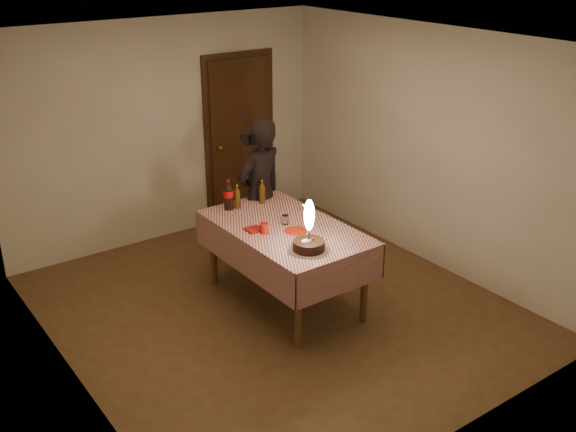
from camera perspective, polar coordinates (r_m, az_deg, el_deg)
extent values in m
cube|color=brown|center=(6.75, -0.96, -7.81)|extent=(4.00, 4.50, 0.01)
cube|color=silver|center=(8.05, -10.33, 7.06)|extent=(4.00, 0.04, 2.60)
cube|color=silver|center=(4.68, 15.03, -5.23)|extent=(4.00, 0.04, 2.60)
cube|color=silver|center=(5.39, -18.77, -1.85)|extent=(0.04, 4.50, 2.60)
cube|color=silver|center=(7.45, 11.74, 5.68)|extent=(0.04, 4.50, 2.60)
cube|color=silver|center=(5.86, -1.13, 14.61)|extent=(4.00, 4.50, 0.04)
cube|color=#472814|center=(8.56, -4.07, 6.40)|extent=(0.85, 0.05, 2.05)
sphere|color=#B28C33|center=(8.37, -5.75, 5.78)|extent=(0.06, 0.06, 0.06)
cube|color=brown|center=(6.51, -0.26, -1.14)|extent=(0.90, 1.60, 0.04)
cylinder|color=brown|center=(5.96, 0.86, -7.96)|extent=(0.07, 0.07, 0.77)
cylinder|color=brown|center=(6.40, 6.50, -5.81)|extent=(0.07, 0.07, 0.77)
cylinder|color=brown|center=(7.06, -6.34, -2.92)|extent=(0.07, 0.07, 0.77)
cylinder|color=brown|center=(7.43, -1.14, -1.40)|extent=(0.07, 0.07, 0.77)
cube|color=beige|center=(6.50, -0.26, -0.93)|extent=(1.02, 1.72, 0.01)
cube|color=beige|center=(5.97, 4.55, -5.15)|extent=(1.02, 0.01, 0.34)
cube|color=beige|center=(7.22, -4.21, 0.01)|extent=(1.02, 0.01, 0.34)
cube|color=beige|center=(6.32, -3.98, -3.47)|extent=(0.01, 1.72, 0.34)
cube|color=beige|center=(6.85, 3.17, -1.28)|extent=(0.01, 1.72, 0.34)
cylinder|color=white|center=(6.02, 1.77, -2.89)|extent=(0.36, 0.36, 0.01)
cylinder|color=black|center=(6.00, 1.77, -2.49)|extent=(0.28, 0.28, 0.09)
cylinder|color=white|center=(5.98, 1.54, -2.09)|extent=(0.07, 0.07, 0.00)
sphere|color=red|center=(5.99, 2.10, -1.96)|extent=(0.02, 0.02, 0.02)
cube|color=#19721E|center=(5.99, 2.27, -2.05)|extent=(0.02, 0.01, 0.00)
cube|color=#19721E|center=(5.97, 2.11, -2.12)|extent=(0.01, 0.02, 0.00)
cylinder|color=#262628|center=(5.95, 1.78, -1.59)|extent=(0.01, 0.01, 0.12)
ellipsoid|color=#FFF2BF|center=(5.88, 1.80, 0.10)|extent=(0.09, 0.09, 0.29)
sphere|color=white|center=(5.92, 1.79, -0.88)|extent=(0.04, 0.04, 0.04)
cylinder|color=red|center=(6.39, 0.67, -1.26)|extent=(0.22, 0.22, 0.01)
cylinder|color=#A61C0B|center=(6.34, -2.02, -1.05)|extent=(0.08, 0.08, 0.10)
cylinder|color=silver|center=(6.53, -0.24, -0.31)|extent=(0.07, 0.07, 0.09)
cube|color=#AB1613|center=(6.42, -2.89, -1.14)|extent=(0.15, 0.15, 0.02)
cylinder|color=black|center=(6.89, -5.04, 1.45)|extent=(0.10, 0.10, 0.22)
cylinder|color=red|center=(6.87, -5.06, 1.91)|extent=(0.10, 0.10, 0.07)
cone|color=black|center=(6.84, -5.09, 2.62)|extent=(0.10, 0.10, 0.08)
cylinder|color=red|center=(6.82, -5.10, 2.97)|extent=(0.03, 0.03, 0.02)
cylinder|color=#51300D|center=(6.92, -4.32, 1.39)|extent=(0.06, 0.06, 0.18)
cone|color=#51300D|center=(6.88, -4.35, 2.32)|extent=(0.06, 0.06, 0.06)
cylinder|color=olive|center=(6.87, -4.36, 2.59)|extent=(0.02, 0.02, 0.02)
cylinder|color=#51300D|center=(7.04, -2.20, 1.80)|extent=(0.06, 0.06, 0.18)
cone|color=#51300D|center=(6.99, -2.22, 2.72)|extent=(0.06, 0.06, 0.06)
cylinder|color=olive|center=(6.98, -2.22, 2.99)|extent=(0.02, 0.02, 0.02)
imported|color=black|center=(7.24, -2.39, 1.79)|extent=(0.68, 0.52, 1.68)
cube|color=black|center=(7.14, -3.21, 6.51)|extent=(0.15, 0.11, 0.10)
cylinder|color=black|center=(7.19, -3.65, 6.63)|extent=(0.09, 0.09, 0.08)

